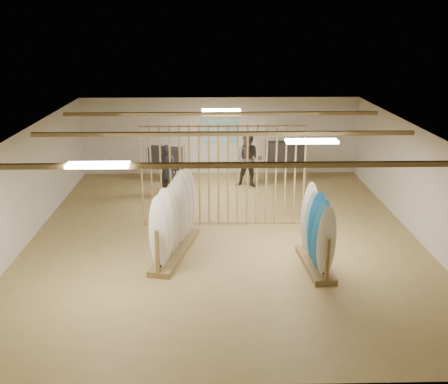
{
  "coord_description": "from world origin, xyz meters",
  "views": [
    {
      "loc": [
        -0.32,
        -12.78,
        5.35
      ],
      "look_at": [
        0.0,
        0.0,
        1.2
      ],
      "focal_mm": 42.0,
      "sensor_mm": 36.0,
      "label": 1
    }
  ],
  "objects_px": {
    "rack_right": "(316,242)",
    "clothing_rack_b": "(286,154)",
    "rack_left": "(175,229)",
    "shopper_a": "(168,167)",
    "clothing_rack_a": "(166,158)",
    "shopper_b": "(249,156)"
  },
  "relations": [
    {
      "from": "clothing_rack_a",
      "to": "shopper_a",
      "type": "distance_m",
      "value": 1.51
    },
    {
      "from": "shopper_b",
      "to": "clothing_rack_a",
      "type": "bearing_deg",
      "value": -179.93
    },
    {
      "from": "rack_left",
      "to": "shopper_b",
      "type": "xyz_separation_m",
      "value": [
        2.16,
        5.4,
        0.42
      ]
    },
    {
      "from": "clothing_rack_a",
      "to": "shopper_b",
      "type": "height_order",
      "value": "shopper_b"
    },
    {
      "from": "rack_right",
      "to": "clothing_rack_b",
      "type": "bearing_deg",
      "value": 84.19
    },
    {
      "from": "rack_left",
      "to": "clothing_rack_b",
      "type": "xyz_separation_m",
      "value": [
        3.5,
        6.02,
        0.34
      ]
    },
    {
      "from": "clothing_rack_b",
      "to": "shopper_a",
      "type": "relative_size",
      "value": 0.79
    },
    {
      "from": "clothing_rack_a",
      "to": "clothing_rack_b",
      "type": "distance_m",
      "value": 4.2
    },
    {
      "from": "shopper_b",
      "to": "rack_left",
      "type": "bearing_deg",
      "value": -100.14
    },
    {
      "from": "rack_right",
      "to": "shopper_a",
      "type": "xyz_separation_m",
      "value": [
        -3.76,
        5.28,
        0.35
      ]
    },
    {
      "from": "shopper_a",
      "to": "rack_left",
      "type": "bearing_deg",
      "value": 117.03
    },
    {
      "from": "rack_left",
      "to": "clothing_rack_b",
      "type": "distance_m",
      "value": 6.98
    },
    {
      "from": "rack_right",
      "to": "clothing_rack_a",
      "type": "height_order",
      "value": "rack_right"
    },
    {
      "from": "rack_left",
      "to": "shopper_b",
      "type": "height_order",
      "value": "shopper_b"
    },
    {
      "from": "rack_left",
      "to": "clothing_rack_a",
      "type": "bearing_deg",
      "value": 109.72
    },
    {
      "from": "clothing_rack_a",
      "to": "shopper_a",
      "type": "height_order",
      "value": "shopper_a"
    },
    {
      "from": "rack_right",
      "to": "shopper_b",
      "type": "height_order",
      "value": "shopper_b"
    },
    {
      "from": "shopper_a",
      "to": "shopper_b",
      "type": "height_order",
      "value": "shopper_b"
    },
    {
      "from": "clothing_rack_a",
      "to": "rack_left",
      "type": "bearing_deg",
      "value": -66.61
    },
    {
      "from": "rack_left",
      "to": "clothing_rack_a",
      "type": "relative_size",
      "value": 2.03
    },
    {
      "from": "clothing_rack_b",
      "to": "shopper_b",
      "type": "bearing_deg",
      "value": -159.21
    },
    {
      "from": "rack_left",
      "to": "shopper_a",
      "type": "xyz_separation_m",
      "value": [
        -0.5,
        4.48,
        0.32
      ]
    }
  ]
}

